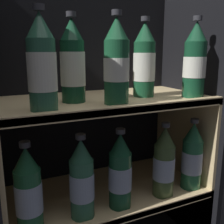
# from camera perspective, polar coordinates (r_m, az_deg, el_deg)

# --- Properties ---
(fridge_back_wall) EXTENTS (0.70, 0.02, 0.93)m
(fridge_back_wall) POSITION_cam_1_polar(r_m,az_deg,el_deg) (1.01, -5.37, -0.10)
(fridge_back_wall) COLOR black
(fridge_back_wall) RESTS_ON ground_plane
(fridge_side_right) EXTENTS (0.02, 0.37, 0.93)m
(fridge_side_right) POSITION_cam_1_polar(r_m,az_deg,el_deg) (1.03, 16.26, -0.29)
(fridge_side_right) COLOR black
(fridge_side_right) RESTS_ON ground_plane
(shelf_lower) EXTENTS (0.66, 0.33, 0.23)m
(shelf_lower) POSITION_cam_1_polar(r_m,az_deg,el_deg) (0.95, -1.05, -18.91)
(shelf_lower) COLOR #DBBC84
(shelf_lower) RESTS_ON ground_plane
(shelf_upper) EXTENTS (0.66, 0.33, 0.55)m
(shelf_upper) POSITION_cam_1_polar(r_m,az_deg,el_deg) (0.86, -1.19, -6.44)
(shelf_upper) COLOR #DBBC84
(shelf_upper) RESTS_ON ground_plane
(bottle_upper_front_0) EXTENTS (0.07, 0.07, 0.25)m
(bottle_upper_front_0) POSITION_cam_1_polar(r_m,az_deg,el_deg) (0.66, -15.02, 9.75)
(bottle_upper_front_0) COLOR #285B42
(bottle_upper_front_0) RESTS_ON shelf_upper
(bottle_upper_front_1) EXTENTS (0.07, 0.07, 0.25)m
(bottle_upper_front_1) POSITION_cam_1_polar(r_m,az_deg,el_deg) (0.72, 0.98, 10.54)
(bottle_upper_front_1) COLOR #194C2D
(bottle_upper_front_1) RESTS_ON shelf_upper
(bottle_upper_front_2) EXTENTS (0.07, 0.07, 0.25)m
(bottle_upper_front_2) POSITION_cam_1_polar(r_m,az_deg,el_deg) (0.87, 17.55, 10.36)
(bottle_upper_front_2) COLOR #144228
(bottle_upper_front_2) RESTS_ON shelf_upper
(bottle_upper_back_0) EXTENTS (0.07, 0.07, 0.25)m
(bottle_upper_back_0) POSITION_cam_1_polar(r_m,az_deg,el_deg) (0.75, -8.56, 10.38)
(bottle_upper_back_0) COLOR #144228
(bottle_upper_back_0) RESTS_ON shelf_upper
(bottle_upper_back_1) EXTENTS (0.07, 0.07, 0.25)m
(bottle_upper_back_1) POSITION_cam_1_polar(r_m,az_deg,el_deg) (0.85, 7.03, 10.72)
(bottle_upper_back_1) COLOR #194C2D
(bottle_upper_back_1) RESTS_ON shelf_upper
(bottle_lower_front_0) EXTENTS (0.07, 0.07, 0.25)m
(bottle_lower_front_0) POSITION_cam_1_polar(r_m,az_deg,el_deg) (0.74, -17.74, -16.27)
(bottle_lower_front_0) COLOR #194C2D
(bottle_lower_front_0) RESTS_ON shelf_lower
(bottle_lower_front_1) EXTENTS (0.07, 0.07, 0.25)m
(bottle_lower_front_1) POSITION_cam_1_polar(r_m,az_deg,el_deg) (0.76, -6.59, -14.64)
(bottle_lower_front_1) COLOR #285B42
(bottle_lower_front_1) RESTS_ON shelf_lower
(bottle_lower_front_2) EXTENTS (0.07, 0.07, 0.25)m
(bottle_lower_front_2) POSITION_cam_1_polar(r_m,az_deg,el_deg) (0.80, 1.85, -13.03)
(bottle_lower_front_2) COLOR #144228
(bottle_lower_front_2) RESTS_ON shelf_lower
(bottle_lower_front_3) EXTENTS (0.07, 0.07, 0.25)m
(bottle_lower_front_3) POSITION_cam_1_polar(r_m,az_deg,el_deg) (0.88, 11.23, -10.91)
(bottle_lower_front_3) COLOR #384C28
(bottle_lower_front_3) RESTS_ON shelf_lower
(bottle_lower_front_4) EXTENTS (0.07, 0.07, 0.25)m
(bottle_lower_front_4) POSITION_cam_1_polar(r_m,az_deg,el_deg) (0.95, 17.03, -9.44)
(bottle_lower_front_4) COLOR #1E5638
(bottle_lower_front_4) RESTS_ON shelf_lower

